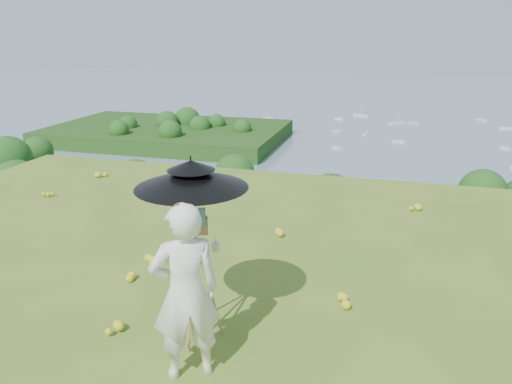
% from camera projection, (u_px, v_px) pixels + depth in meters
% --- Properties ---
extents(ground, '(14.00, 14.00, 0.00)m').
position_uv_depth(ground, '(172.00, 335.00, 5.66)').
color(ground, '#4E7722').
rests_on(ground, ground).
extents(shoreline_tier, '(170.00, 28.00, 8.00)m').
position_uv_depth(shoreline_tier, '(368.00, 271.00, 85.47)').
color(shoreline_tier, '#736E5C').
rests_on(shoreline_tier, bay_water).
extents(bay_water, '(700.00, 700.00, 0.00)m').
position_uv_depth(bay_water, '(391.00, 113.00, 235.93)').
color(bay_water, slate).
rests_on(bay_water, ground).
extents(peninsula, '(90.00, 60.00, 12.00)m').
position_uv_depth(peninsula, '(167.00, 126.00, 175.80)').
color(peninsula, '#1E3E10').
rests_on(peninsula, bay_water).
extents(slope_trees, '(110.00, 50.00, 6.00)m').
position_uv_depth(slope_trees, '(356.00, 256.00, 42.35)').
color(slope_trees, '#1F5018').
rests_on(slope_trees, forest_slope).
extents(harbor_town, '(110.00, 22.00, 5.00)m').
position_uv_depth(harbor_town, '(371.00, 236.00, 83.46)').
color(harbor_town, silver).
rests_on(harbor_town, shoreline_tier).
extents(moored_boats, '(140.00, 140.00, 0.70)m').
position_uv_depth(moored_boats, '(347.00, 146.00, 166.70)').
color(moored_boats, silver).
rests_on(moored_boats, bay_water).
extents(wildflowers, '(10.00, 10.50, 0.12)m').
position_uv_depth(wildflowers, '(180.00, 319.00, 5.87)').
color(wildflowers, gold).
rests_on(wildflowers, ground).
extents(painter, '(0.80, 0.73, 1.83)m').
position_uv_depth(painter, '(185.00, 293.00, 4.75)').
color(painter, white).
rests_on(painter, ground).
extents(field_easel, '(0.78, 0.78, 1.57)m').
position_uv_depth(field_easel, '(195.00, 275.00, 5.37)').
color(field_easel, '#A38044').
rests_on(field_easel, ground).
extents(sun_umbrella, '(1.55, 1.55, 0.80)m').
position_uv_depth(sun_umbrella, '(192.00, 194.00, 5.12)').
color(sun_umbrella, black).
rests_on(sun_umbrella, field_easel).
extents(painter_cap, '(0.27, 0.29, 0.10)m').
position_uv_depth(painter_cap, '(181.00, 208.00, 4.48)').
color(painter_cap, '#DF7A7E').
rests_on(painter_cap, painter).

